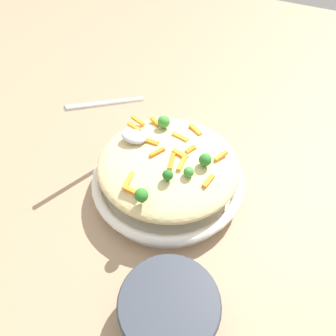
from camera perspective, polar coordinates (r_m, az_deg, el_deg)
The scene contains 25 objects.
ground_plane at distance 0.71m, azimuth -0.00°, elevation -3.56°, with size 2.40×2.40×0.00m, color #9E7F60.
serving_bowl at distance 0.69m, azimuth -0.00°, elevation -2.23°, with size 0.33×0.33×0.05m.
pasta_mound at distance 0.65m, azimuth -0.00°, elevation 0.66°, with size 0.30×0.29×0.07m, color #DBC689.
carrot_piece_0 at distance 0.71m, azimuth -2.36°, elevation 8.42°, with size 0.03×0.01×0.01m, color orange.
carrot_piece_1 at distance 0.64m, azimuth 4.13°, elevation 3.33°, with size 0.02×0.01×0.01m, color orange.
carrot_piece_2 at distance 0.58m, azimuth -6.60°, elevation -4.14°, with size 0.04×0.01×0.01m, color orange.
carrot_piece_3 at distance 0.70m, azimuth -6.14°, elevation 7.38°, with size 0.04×0.01×0.01m, color orange.
carrot_piece_4 at distance 0.61m, azimuth 0.67°, elevation 1.23°, with size 0.04×0.01×0.01m, color orange.
carrot_piece_5 at distance 0.72m, azimuth -5.49°, elevation 8.54°, with size 0.04×0.01×0.01m, color orange.
carrot_piece_6 at distance 0.63m, azimuth 2.17°, elevation 2.47°, with size 0.03×0.01×0.01m, color orange.
carrot_piece_7 at distance 0.63m, azimuth -1.95°, elevation 2.82°, with size 0.03×0.01×0.01m, color orange.
carrot_piece_8 at distance 0.59m, azimuth 7.34°, elevation -2.32°, with size 0.03×0.01×0.01m, color orange.
carrot_piece_9 at distance 0.69m, azimuth 4.96°, elevation 6.93°, with size 0.04×0.01×0.01m, color orange.
carrot_piece_10 at distance 0.64m, azimuth 9.56°, elevation 2.15°, with size 0.04×0.01×0.01m, color orange.
carrot_piece_11 at distance 0.61m, azimuth 2.56°, elevation 0.83°, with size 0.04×0.01×0.01m, color orange.
carrot_piece_12 at distance 0.66m, azimuth 2.53°, elevation 5.51°, with size 0.04×0.01×0.01m, color orange.
carrot_piece_13 at distance 0.66m, azimuth -3.45°, elevation 4.90°, with size 0.04×0.01×0.01m, color orange.
carrot_piece_14 at distance 0.59m, azimuth -7.19°, elevation -2.19°, with size 0.04×0.01×0.01m, color orange.
broccoli_floret_0 at distance 0.58m, azimuth -0.05°, elevation -1.31°, with size 0.02×0.02×0.03m.
broccoli_floret_1 at distance 0.69m, azimuth -0.77°, elevation 8.35°, with size 0.03×0.03×0.03m.
broccoli_floret_2 at distance 0.59m, azimuth 3.77°, elevation -0.74°, with size 0.02×0.02×0.02m.
broccoli_floret_3 at distance 0.61m, azimuth 6.76°, elevation 1.46°, with size 0.02×0.02×0.03m.
broccoli_floret_4 at distance 0.55m, azimuth -4.83°, elevation -4.95°, with size 0.03×0.03×0.03m.
serving_spoon at distance 0.68m, azimuth -8.23°, elevation 8.15°, with size 0.15×0.18×0.08m.
companion_bowl at distance 0.54m, azimuth 0.19°, elevation -24.12°, with size 0.16×0.16×0.07m.
Camera 1 is at (0.20, -0.39, 0.56)m, focal length 33.63 mm.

